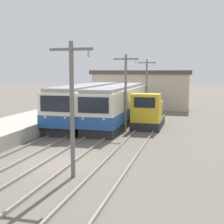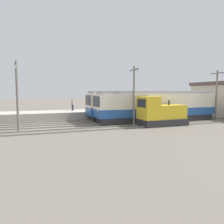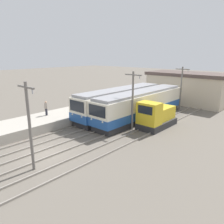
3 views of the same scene
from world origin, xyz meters
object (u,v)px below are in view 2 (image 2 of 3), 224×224
Objects in this scene: commuter_train_center at (157,107)px; catenary_mast_near at (17,93)px; commuter_train_left at (142,106)px; shunting_locomotive at (160,114)px; catenary_mast_far at (217,93)px; catenary_mast_mid at (134,93)px; person_on_platform at (73,104)px.

catenary_mast_near is at bearing -84.27° from commuter_train_center.
commuter_train_left is at bearing -169.78° from commuter_train_center.
catenary_mast_far is (-1.49, 8.99, 2.16)m from shunting_locomotive.
catenary_mast_near and catenary_mast_mid have the same top height.
catenary_mast_mid is at bearing -123.27° from shunting_locomotive.
catenary_mast_mid is 9.96m from person_on_platform.
person_on_platform is (-4.22, -8.20, 0.22)m from commuter_train_left.
catenary_mast_mid reaches higher than commuter_train_center.
catenary_mast_mid is at bearing -37.23° from commuter_train_left.
commuter_train_center is (2.80, 0.50, -0.03)m from commuter_train_left.
commuter_train_center is at bearing 111.76° from catenary_mast_mid.
catenary_mast_mid is 11.27m from catenary_mast_far.
commuter_train_center is at bearing 51.11° from person_on_platform.
catenary_mast_far is at bearing 61.67° from commuter_train_left.
catenary_mast_far is (1.51, 7.49, 1.73)m from commuter_train_center.
shunting_locomotive is 0.81× the size of catenary_mast_mid.
catenary_mast_near is at bearing -73.49° from commuter_train_left.
catenary_mast_far reaches higher than commuter_train_left.
commuter_train_center is 3.38m from shunting_locomotive.
catenary_mast_mid reaches higher than person_on_platform.
catenary_mast_far is at bearing 90.00° from catenary_mast_mid.
commuter_train_left is 2.36× the size of catenary_mast_near.
commuter_train_left is 5.67m from catenary_mast_mid.
catenary_mast_near is 11.27m from catenary_mast_mid.
commuter_train_center is 2.47× the size of catenary_mast_near.
commuter_train_center is at bearing 153.34° from shunting_locomotive.
catenary_mast_mid is at bearing 30.01° from person_on_platform.
shunting_locomotive is 12.36m from person_on_platform.
commuter_train_center is 11.19m from person_on_platform.
catenary_mast_near is at bearing -90.00° from catenary_mast_mid.
commuter_train_left is 5.90m from shunting_locomotive.
catenary_mast_far is at bearing 99.42° from shunting_locomotive.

